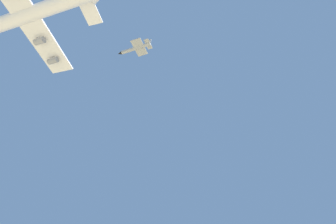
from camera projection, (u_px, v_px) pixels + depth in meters
carrier_jet at (26, 16)px, 104.67m from camera, size 58.72×63.48×19.38m
chase_jet_high_escort at (136, 48)px, 97.11m from camera, size 13.23×12.41×4.00m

